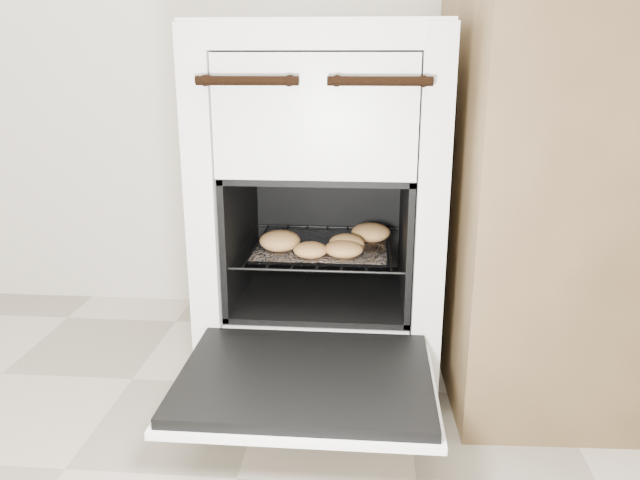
% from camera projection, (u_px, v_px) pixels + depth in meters
% --- Properties ---
extents(stove, '(0.53, 0.59, 0.82)m').
position_uv_depth(stove, '(324.00, 208.00, 1.53)').
color(stove, white).
rests_on(stove, ground).
extents(oven_door, '(0.48, 0.37, 0.03)m').
position_uv_depth(oven_door, '(306.00, 380.00, 1.16)').
color(oven_door, black).
rests_on(oven_door, stove).
extents(oven_rack, '(0.39, 0.37, 0.01)m').
position_uv_depth(oven_rack, '(322.00, 247.00, 1.49)').
color(oven_rack, black).
rests_on(oven_rack, stove).
extents(foil_sheet, '(0.30, 0.27, 0.01)m').
position_uv_depth(foil_sheet, '(322.00, 247.00, 1.47)').
color(foil_sheet, silver).
rests_on(foil_sheet, oven_rack).
extents(baked_rolls, '(0.34, 0.26, 0.05)m').
position_uv_depth(baked_rolls, '(330.00, 241.00, 1.43)').
color(baked_rolls, tan).
rests_on(baked_rolls, foil_sheet).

